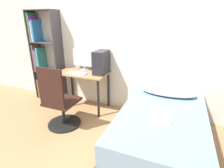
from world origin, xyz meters
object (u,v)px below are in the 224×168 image
Objects in this scene: bed at (161,130)px; keyboard at (77,73)px; bookshelf at (43,59)px; office_chair at (60,105)px; monitor at (84,59)px; pc_tower at (101,62)px.

bed is 1.78m from keyboard.
keyboard is at bearing 162.40° from bed.
bookshelf reaches higher than office_chair.
bed is (2.64, -0.76, -0.62)m from bookshelf.
bookshelf is at bearing 140.31° from office_chair.
pc_tower is at bearing -14.31° from monitor.
bookshelf reaches higher than monitor.
pc_tower is (0.42, -0.11, -0.01)m from monitor.
office_chair is at bearing -39.69° from bookshelf.
office_chair reaches higher than bed.
keyboard is (1.00, -0.24, -0.13)m from bookshelf.
bookshelf reaches higher than bed.
keyboard is at bearing 95.15° from office_chair.
pc_tower is (1.42, -0.06, 0.07)m from bookshelf.
pc_tower reaches higher than monitor.
monitor is at bearing 2.83° from bookshelf.
bed is 4.32× the size of pc_tower.
keyboard is at bearing -13.63° from bookshelf.
bed is at bearing 4.35° from office_chair.
bookshelf is 1.46m from office_chair.
keyboard is (-1.63, 0.52, 0.49)m from bed.
bed is (1.57, 0.12, -0.13)m from office_chair.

